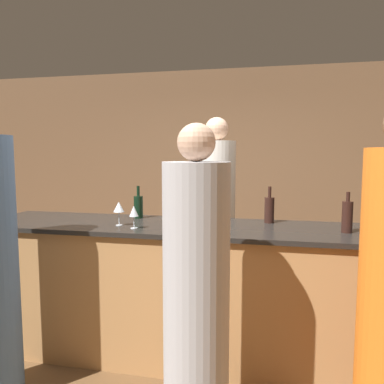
{
  "coord_description": "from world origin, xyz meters",
  "views": [
    {
      "loc": [
        0.69,
        -2.8,
        1.62
      ],
      "look_at": [
        0.06,
        0.1,
        1.32
      ],
      "focal_mm": 35.0,
      "sensor_mm": 36.0,
      "label": 1
    }
  ],
  "objects_px": {
    "guest_0": "(196,301)",
    "wine_bottle_2": "(269,209)",
    "wine_bottle_0": "(347,216)",
    "bartender": "(216,226)",
    "wine_bottle_1": "(138,206)"
  },
  "relations": [
    {
      "from": "wine_bottle_1",
      "to": "bartender",
      "type": "bearing_deg",
      "value": 43.26
    },
    {
      "from": "bartender",
      "to": "wine_bottle_0",
      "type": "xyz_separation_m",
      "value": [
        1.05,
        -0.83,
        0.27
      ]
    },
    {
      "from": "guest_0",
      "to": "wine_bottle_0",
      "type": "height_order",
      "value": "guest_0"
    },
    {
      "from": "wine_bottle_2",
      "to": "bartender",
      "type": "bearing_deg",
      "value": 132.85
    },
    {
      "from": "bartender",
      "to": "wine_bottle_2",
      "type": "height_order",
      "value": "bartender"
    },
    {
      "from": "wine_bottle_0",
      "to": "guest_0",
      "type": "bearing_deg",
      "value": -137.5
    },
    {
      "from": "guest_0",
      "to": "wine_bottle_2",
      "type": "bearing_deg",
      "value": 71.33
    },
    {
      "from": "wine_bottle_2",
      "to": "wine_bottle_1",
      "type": "bearing_deg",
      "value": -179.61
    },
    {
      "from": "guest_0",
      "to": "wine_bottle_2",
      "type": "relative_size",
      "value": 6.07
    },
    {
      "from": "bartender",
      "to": "guest_0",
      "type": "relative_size",
      "value": 1.1
    },
    {
      "from": "guest_0",
      "to": "wine_bottle_0",
      "type": "xyz_separation_m",
      "value": [
        0.91,
        0.84,
        0.36
      ]
    },
    {
      "from": "wine_bottle_0",
      "to": "wine_bottle_2",
      "type": "bearing_deg",
      "value": 153.29
    },
    {
      "from": "bartender",
      "to": "wine_bottle_2",
      "type": "xyz_separation_m",
      "value": [
        0.51,
        -0.55,
        0.26
      ]
    },
    {
      "from": "bartender",
      "to": "wine_bottle_0",
      "type": "height_order",
      "value": "bartender"
    },
    {
      "from": "wine_bottle_0",
      "to": "wine_bottle_2",
      "type": "distance_m",
      "value": 0.6
    }
  ]
}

